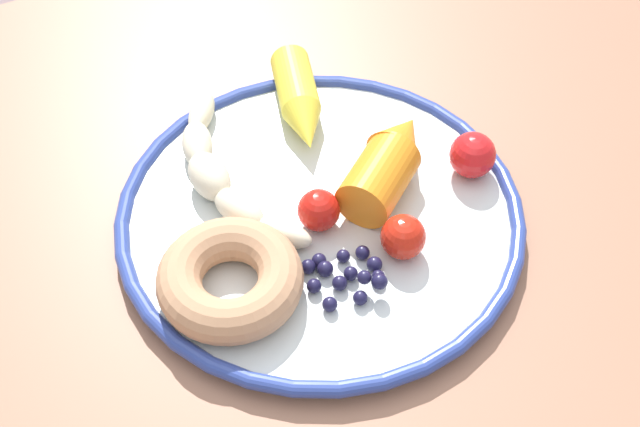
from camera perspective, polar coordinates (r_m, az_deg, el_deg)
name	(u,v)px	position (r m, az deg, el deg)	size (l,w,h in m)	color
dining_table	(361,261)	(0.77, 2.71, -3.13)	(1.09, 0.76, 0.72)	#96664D
plate	(320,216)	(0.67, 0.00, -0.16)	(0.32, 0.32, 0.02)	silver
banana	(221,174)	(0.68, -6.54, 2.59)	(0.07, 0.20, 0.03)	beige
carrot_orange	(386,162)	(0.68, 4.36, 3.37)	(0.11, 0.10, 0.04)	orange
carrot_yellow	(299,102)	(0.73, -1.36, 7.36)	(0.06, 0.11, 0.03)	yellow
donut	(230,279)	(0.61, -5.94, -4.32)	(0.10, 0.10, 0.03)	tan
blueberry_pile	(346,275)	(0.62, 1.73, -4.05)	(0.06, 0.05, 0.02)	#191638
tomato_near	(319,210)	(0.65, -0.08, 0.21)	(0.03, 0.03, 0.03)	red
tomato_mid	(403,237)	(0.64, 5.49, -1.54)	(0.03, 0.03, 0.03)	red
tomato_far	(473,155)	(0.70, 10.00, 3.81)	(0.04, 0.04, 0.04)	red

